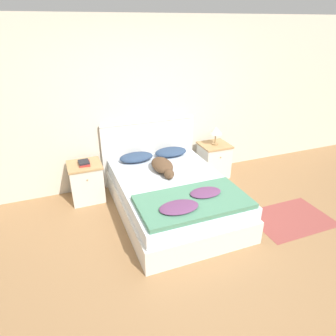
{
  "coord_description": "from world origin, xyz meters",
  "views": [
    {
      "loc": [
        -1.36,
        -2.29,
        2.43
      ],
      "look_at": [
        0.01,
        1.21,
        0.6
      ],
      "focal_mm": 32.0,
      "sensor_mm": 36.0,
      "label": 1
    }
  ],
  "objects_px": {
    "pillow_right": "(171,152)",
    "book_stack": "(84,163)",
    "nightstand_right": "(214,160)",
    "pillow_left": "(136,157)",
    "nightstand_left": "(86,182)",
    "dog": "(163,166)",
    "table_lamp": "(216,131)",
    "bed": "(173,197)"
  },
  "relations": [
    {
      "from": "pillow_right",
      "to": "book_stack",
      "type": "distance_m",
      "value": 1.36
    },
    {
      "from": "nightstand_right",
      "to": "pillow_left",
      "type": "xyz_separation_m",
      "value": [
        -1.36,
        0.02,
        0.26
      ]
    },
    {
      "from": "pillow_right",
      "to": "nightstand_left",
      "type": "bearing_deg",
      "value": -179.08
    },
    {
      "from": "nightstand_left",
      "to": "dog",
      "type": "bearing_deg",
      "value": -23.85
    },
    {
      "from": "pillow_left",
      "to": "book_stack",
      "type": "bearing_deg",
      "value": -178.03
    },
    {
      "from": "dog",
      "to": "table_lamp",
      "type": "distance_m",
      "value": 1.22
    },
    {
      "from": "dog",
      "to": "book_stack",
      "type": "distance_m",
      "value": 1.14
    },
    {
      "from": "bed",
      "to": "book_stack",
      "type": "height_order",
      "value": "book_stack"
    },
    {
      "from": "bed",
      "to": "table_lamp",
      "type": "xyz_separation_m",
      "value": [
        1.08,
        0.79,
        0.58
      ]
    },
    {
      "from": "nightstand_left",
      "to": "pillow_right",
      "type": "height_order",
      "value": "pillow_right"
    },
    {
      "from": "nightstand_right",
      "to": "dog",
      "type": "height_order",
      "value": "dog"
    },
    {
      "from": "pillow_right",
      "to": "bed",
      "type": "bearing_deg",
      "value": -109.39
    },
    {
      "from": "nightstand_left",
      "to": "pillow_right",
      "type": "xyz_separation_m",
      "value": [
        1.36,
        0.02,
        0.26
      ]
    },
    {
      "from": "bed",
      "to": "pillow_left",
      "type": "bearing_deg",
      "value": 109.39
    },
    {
      "from": "nightstand_left",
      "to": "book_stack",
      "type": "xyz_separation_m",
      "value": [
        0.0,
        -0.01,
        0.31
      ]
    },
    {
      "from": "nightstand_left",
      "to": "bed",
      "type": "bearing_deg",
      "value": -36.44
    },
    {
      "from": "book_stack",
      "to": "pillow_right",
      "type": "bearing_deg",
      "value": 1.14
    },
    {
      "from": "pillow_left",
      "to": "table_lamp",
      "type": "bearing_deg",
      "value": -1.1
    },
    {
      "from": "pillow_left",
      "to": "dog",
      "type": "xyz_separation_m",
      "value": [
        0.26,
        -0.48,
        0.02
      ]
    },
    {
      "from": "pillow_left",
      "to": "book_stack",
      "type": "relative_size",
      "value": 2.29
    },
    {
      "from": "nightstand_left",
      "to": "nightstand_right",
      "type": "distance_m",
      "value": 2.15
    },
    {
      "from": "pillow_right",
      "to": "pillow_left",
      "type": "bearing_deg",
      "value": 180.0
    },
    {
      "from": "book_stack",
      "to": "table_lamp",
      "type": "bearing_deg",
      "value": 0.03
    },
    {
      "from": "pillow_left",
      "to": "nightstand_right",
      "type": "bearing_deg",
      "value": -0.92
    },
    {
      "from": "dog",
      "to": "book_stack",
      "type": "xyz_separation_m",
      "value": [
        -1.04,
        0.46,
        0.03
      ]
    },
    {
      "from": "pillow_left",
      "to": "dog",
      "type": "bearing_deg",
      "value": -62.0
    },
    {
      "from": "pillow_left",
      "to": "nightstand_left",
      "type": "bearing_deg",
      "value": -178.41
    },
    {
      "from": "bed",
      "to": "table_lamp",
      "type": "bearing_deg",
      "value": 36.29
    },
    {
      "from": "pillow_left",
      "to": "dog",
      "type": "height_order",
      "value": "dog"
    },
    {
      "from": "nightstand_left",
      "to": "pillow_right",
      "type": "relative_size",
      "value": 1.11
    },
    {
      "from": "pillow_right",
      "to": "table_lamp",
      "type": "height_order",
      "value": "table_lamp"
    },
    {
      "from": "dog",
      "to": "book_stack",
      "type": "relative_size",
      "value": 3.01
    },
    {
      "from": "pillow_left",
      "to": "pillow_right",
      "type": "distance_m",
      "value": 0.57
    },
    {
      "from": "table_lamp",
      "to": "bed",
      "type": "bearing_deg",
      "value": -143.71
    },
    {
      "from": "nightstand_left",
      "to": "table_lamp",
      "type": "distance_m",
      "value": 2.22
    },
    {
      "from": "nightstand_right",
      "to": "table_lamp",
      "type": "xyz_separation_m",
      "value": [
        0.0,
        -0.0,
        0.53
      ]
    },
    {
      "from": "nightstand_left",
      "to": "table_lamp",
      "type": "xyz_separation_m",
      "value": [
        2.15,
        -0.0,
        0.53
      ]
    },
    {
      "from": "nightstand_left",
      "to": "pillow_left",
      "type": "distance_m",
      "value": 0.83
    },
    {
      "from": "nightstand_left",
      "to": "dog",
      "type": "height_order",
      "value": "dog"
    },
    {
      "from": "bed",
      "to": "book_stack",
      "type": "bearing_deg",
      "value": 143.65
    },
    {
      "from": "pillow_right",
      "to": "book_stack",
      "type": "xyz_separation_m",
      "value": [
        -1.36,
        -0.03,
        0.05
      ]
    },
    {
      "from": "dog",
      "to": "table_lamp",
      "type": "relative_size",
      "value": 2.21
    }
  ]
}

